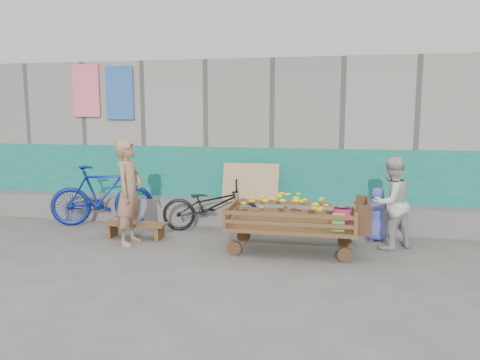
% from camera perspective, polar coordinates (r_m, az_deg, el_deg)
% --- Properties ---
extents(ground, '(80.00, 80.00, 0.00)m').
position_cam_1_polar(ground, '(6.42, -5.12, -10.32)').
color(ground, '#4F4E48').
rests_on(ground, ground).
extents(building_wall, '(12.00, 3.50, 3.00)m').
position_cam_1_polar(building_wall, '(10.04, 1.51, 5.01)').
color(building_wall, gray).
rests_on(building_wall, ground).
extents(banana_cart, '(2.05, 0.94, 0.87)m').
position_cam_1_polar(banana_cart, '(6.90, 5.98, -3.93)').
color(banana_cart, '#543116').
rests_on(banana_cart, ground).
extents(bench, '(1.03, 0.31, 0.26)m').
position_cam_1_polar(bench, '(7.85, -12.61, -5.59)').
color(bench, '#543116').
rests_on(bench, ground).
extents(vendor_man, '(0.40, 0.60, 1.64)m').
position_cam_1_polar(vendor_man, '(7.41, -13.38, -1.47)').
color(vendor_man, '#9E7155').
rests_on(vendor_man, ground).
extents(woman, '(0.86, 0.83, 1.40)m').
position_cam_1_polar(woman, '(7.36, 17.91, -2.66)').
color(woman, beige).
rests_on(woman, ground).
extents(child, '(0.44, 0.30, 0.87)m').
position_cam_1_polar(child, '(7.77, 16.39, -4.02)').
color(child, '#4B55B9').
rests_on(child, ground).
extents(bicycle_dark, '(1.75, 0.93, 0.87)m').
position_cam_1_polar(bicycle_dark, '(8.12, -3.59, -3.14)').
color(bicycle_dark, black).
rests_on(bicycle_dark, ground).
extents(bicycle_blue, '(1.88, 1.15, 1.10)m').
position_cam_1_polar(bicycle_blue, '(8.85, -16.43, -1.78)').
color(bicycle_blue, navy).
rests_on(bicycle_blue, ground).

